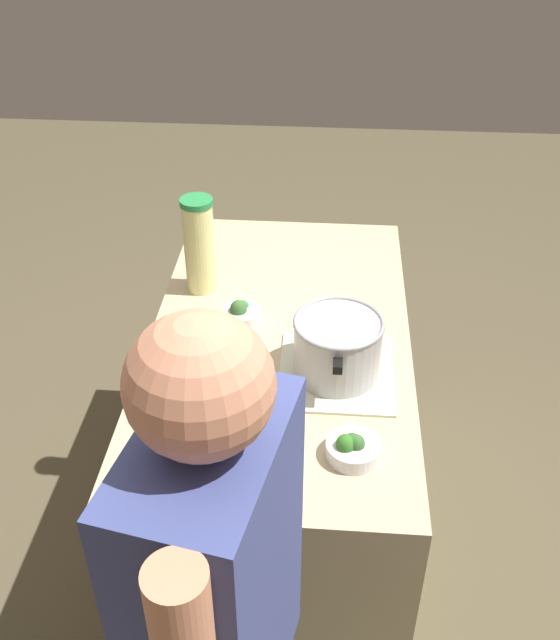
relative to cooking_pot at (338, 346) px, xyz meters
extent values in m
plane|color=brown|center=(-0.17, -0.17, -0.98)|extent=(8.00, 8.00, 0.00)
cube|color=tan|center=(-0.17, -0.17, -0.54)|extent=(1.39, 0.76, 0.89)
cube|color=beige|center=(0.00, 0.00, -0.09)|extent=(0.34, 0.31, 0.01)
cylinder|color=#B7B7BC|center=(0.00, 0.00, -0.01)|extent=(0.23, 0.23, 0.16)
torus|color=#99999E|center=(0.00, 0.00, 0.08)|extent=(0.24, 0.24, 0.01)
cube|color=black|center=(-0.14, 0.00, 0.04)|extent=(0.04, 0.02, 0.02)
cube|color=black|center=(0.14, 0.00, 0.04)|extent=(0.04, 0.02, 0.02)
cylinder|color=#E9E692|center=(-0.40, -0.43, 0.05)|extent=(0.10, 0.10, 0.30)
cylinder|color=#268544|center=(-0.40, -0.43, 0.21)|extent=(0.10, 0.10, 0.02)
ellipsoid|color=yellow|center=(-0.38, -0.43, 0.10)|extent=(0.04, 0.04, 0.01)
cylinder|color=silver|center=(0.01, -0.34, -0.07)|extent=(0.13, 0.13, 0.04)
ellipsoid|color=#2B721A|center=(0.03, -0.33, -0.04)|extent=(0.04, 0.04, 0.05)
ellipsoid|color=#357232|center=(0.00, -0.34, -0.05)|extent=(0.04, 0.04, 0.04)
ellipsoid|color=#237D2E|center=(-0.01, -0.32, -0.05)|extent=(0.04, 0.04, 0.05)
cylinder|color=silver|center=(-0.22, -0.28, -0.07)|extent=(0.11, 0.11, 0.04)
ellipsoid|color=#2E7C33|center=(-0.24, -0.28, -0.05)|extent=(0.04, 0.04, 0.04)
ellipsoid|color=#396730|center=(-0.21, -0.29, -0.04)|extent=(0.05, 0.05, 0.06)
cylinder|color=silver|center=(0.31, 0.04, -0.08)|extent=(0.13, 0.13, 0.04)
ellipsoid|color=#37662F|center=(0.31, 0.05, -0.05)|extent=(0.04, 0.04, 0.05)
ellipsoid|color=#32642A|center=(0.31, 0.04, -0.05)|extent=(0.05, 0.05, 0.05)
ellipsoid|color=#357726|center=(0.32, 0.02, -0.05)|extent=(0.05, 0.05, 0.05)
cube|color=#3F4A89|center=(0.85, -0.19, 0.16)|extent=(0.37, 0.26, 0.62)
sphere|color=tan|center=(0.85, -0.19, 0.58)|extent=(0.20, 0.20, 0.20)
cylinder|color=tan|center=(0.64, -0.19, 0.33)|extent=(0.08, 0.08, 0.30)
camera|label=1|loc=(1.56, -0.03, 1.19)|focal=41.34mm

